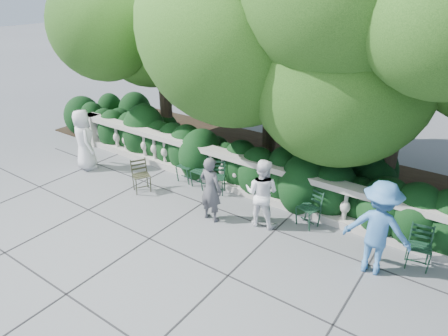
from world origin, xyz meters
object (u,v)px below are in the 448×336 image
Objects in this scene: chair_f at (415,271)px; person_older_blue at (378,228)px; chair_b at (197,189)px; chair_weathered at (144,193)px; chair_a at (183,183)px; chair_e at (303,228)px; person_woman_grey at (211,189)px; person_casual_man at (262,193)px; person_businessman at (84,140)px; chair_d at (215,196)px.

chair_f is 0.46× the size of person_older_blue.
chair_weathered is at bearing -129.02° from chair_b.
chair_weathered is (-0.44, -1.02, 0.00)m from chair_a.
person_woman_grey is at bearing -139.51° from chair_e.
chair_weathered is 5.66m from person_older_blue.
chair_b and chair_e have the same top height.
chair_a is at bearing -21.83° from person_casual_man.
chair_b and chair_f have the same top height.
person_businessman is at bearing -7.49° from person_casual_man.
person_casual_man is (5.54, 0.34, -0.09)m from person_businessman.
chair_d is 0.54× the size of person_casual_man.
person_older_blue reaches higher than chair_e.
chair_b is 1.00× the size of chair_d.
person_older_blue is at bearing -56.21° from chair_weathered.
chair_a is at bearing -139.79° from person_businessman.
chair_e is 1.21m from person_casual_man.
chair_f is 0.49× the size of person_businessman.
chair_a is 1.00× the size of chair_b.
chair_a is 2.08m from person_woman_grey.
chair_d is at bearing -145.08° from person_businessman.
chair_e is 2.18m from person_woman_grey.
person_businessman reaches higher than chair_d.
chair_a is 1.00× the size of chair_d.
person_woman_grey reaches higher than chair_f.
person_older_blue is (4.64, -0.63, 0.91)m from chair_b.
person_older_blue is (8.00, 0.19, 0.05)m from person_businessman.
chair_b is 3.57m from person_businessman.
person_businessman is at bearing -158.12° from chair_e.
chair_b is at bearing -37.35° from person_woman_grey.
person_businessman is 5.55m from person_casual_man.
chair_f is (4.73, -0.17, 0.00)m from chair_d.
chair_e is 4.05m from chair_weathered.
person_woman_grey is (1.16, -0.95, 0.76)m from chair_b.
person_businessman is (-3.97, -0.79, 0.86)m from chair_d.
chair_b is at bearing -13.43° from chair_weathered.
chair_d is 1.00× the size of chair_e.
chair_f is at bearing -152.27° from person_businessman.
person_older_blue is (4.03, -0.60, 0.91)m from chair_d.
chair_d is 0.55× the size of person_woman_grey.
person_older_blue reaches higher than person_casual_man.
chair_a and chair_f have the same top height.
chair_d is 4.73m from chair_f.
chair_a is at bearing -179.39° from chair_b.
chair_d is at bearing 166.30° from chair_f.
person_casual_man is at bearing -42.76° from chair_d.
person_casual_man is (-0.84, -0.39, 0.77)m from chair_e.
person_businessman reaches higher than person_casual_man.
person_businessman is (-6.38, -0.73, 0.86)m from chair_e.
chair_b and chair_d have the same top height.
chair_b is (0.50, -0.03, 0.00)m from chair_a.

